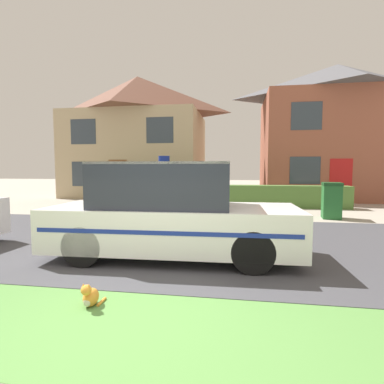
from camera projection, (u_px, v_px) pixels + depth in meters
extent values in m
plane|color=#A89E8E|center=(134.00, 320.00, 3.24)|extent=(80.00, 80.00, 0.00)
cube|color=#424247|center=(189.00, 241.00, 6.77)|extent=(28.00, 5.83, 0.01)
cube|color=#568C42|center=(127.00, 330.00, 3.04)|extent=(28.00, 1.74, 0.01)
cube|color=#4C7233|center=(211.00, 195.00, 13.05)|extent=(11.40, 0.73, 0.93)
cylinder|color=black|center=(253.00, 252.00, 4.61)|extent=(0.68, 0.22, 0.68)
cylinder|color=black|center=(248.00, 232.00, 6.04)|extent=(0.68, 0.22, 0.68)
cylinder|color=black|center=(83.00, 246.00, 4.96)|extent=(0.68, 0.22, 0.68)
cylinder|color=black|center=(116.00, 229.00, 6.39)|extent=(0.68, 0.22, 0.68)
cube|color=white|center=(173.00, 227.00, 5.48)|extent=(4.52, 1.77, 0.75)
cube|color=#232833|center=(164.00, 184.00, 5.44)|extent=(2.41, 1.55, 0.80)
cube|color=white|center=(164.00, 163.00, 5.41)|extent=(2.41, 1.55, 0.04)
cube|color=navy|center=(163.00, 233.00, 4.66)|extent=(4.25, 0.12, 0.07)
cube|color=navy|center=(181.00, 216.00, 6.30)|extent=(4.25, 0.12, 0.07)
cylinder|color=#1933A5|center=(164.00, 159.00, 5.41)|extent=(0.20, 0.20, 0.11)
ellipsoid|color=orange|center=(91.00, 297.00, 3.57)|extent=(0.17, 0.25, 0.21)
ellipsoid|color=beige|center=(87.00, 302.00, 3.48)|extent=(0.09, 0.07, 0.12)
sphere|color=orange|center=(86.00, 290.00, 3.46)|extent=(0.12, 0.12, 0.12)
cone|color=orange|center=(83.00, 286.00, 3.46)|extent=(0.05, 0.05, 0.05)
cone|color=orange|center=(89.00, 286.00, 3.45)|extent=(0.05, 0.05, 0.05)
cylinder|color=orange|center=(102.00, 302.00, 3.65)|extent=(0.04, 0.20, 0.04)
cube|color=tan|center=(138.00, 156.00, 18.16)|extent=(7.55, 5.38, 4.83)
pyramid|color=brown|center=(137.00, 96.00, 17.88)|extent=(7.92, 5.65, 2.28)
cube|color=brown|center=(118.00, 180.00, 15.64)|extent=(1.00, 0.02, 2.10)
cube|color=#333D47|center=(84.00, 174.00, 15.90)|extent=(1.40, 0.02, 1.30)
cube|color=#333D47|center=(160.00, 174.00, 15.26)|extent=(1.40, 0.02, 1.30)
cube|color=#333D47|center=(83.00, 132.00, 15.73)|extent=(1.40, 0.02, 1.30)
cube|color=#333D47|center=(160.00, 130.00, 15.09)|extent=(1.40, 0.02, 1.30)
cube|color=#93513D|center=(335.00, 148.00, 16.41)|extent=(7.66, 5.32, 5.54)
pyramid|color=#56565B|center=(338.00, 80.00, 16.12)|extent=(8.04, 5.59, 1.70)
cube|color=red|center=(341.00, 181.00, 13.98)|extent=(1.00, 0.02, 2.10)
cube|color=#333D47|center=(305.00, 170.00, 14.19)|extent=(1.40, 0.02, 1.30)
cube|color=#333D47|center=(307.00, 116.00, 13.99)|extent=(1.40, 0.02, 1.30)
cube|color=#23662D|center=(331.00, 202.00, 9.82)|extent=(0.64, 0.74, 1.08)
cube|color=#184720|center=(332.00, 184.00, 9.77)|extent=(0.67, 0.77, 0.10)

